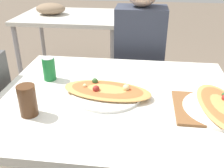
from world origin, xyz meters
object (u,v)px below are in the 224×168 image
Objects in this scene: person_seated at (140,50)px; chair_far_seated at (139,73)px; soda_can at (49,69)px; pizza_second at (221,107)px; drink_glass at (28,101)px; dining_table at (117,108)px; pizza_main at (107,92)px.

chair_far_seated is at bearing -90.00° from person_seated.
soda_can reaches higher than pizza_second.
person_seated is at bearing 90.00° from chair_far_seated.
person_seated is 9.13× the size of drink_glass.
chair_far_seated is at bearing 55.29° from soda_can.
pizza_second is (0.84, -0.21, -0.04)m from soda_can.
person_seated is at bearing 63.93° from drink_glass.
dining_table is 0.70m from person_seated.
person_seated is 0.70m from pizza_main.
chair_far_seated is 1.14m from drink_glass.
dining_table is 1.32× the size of chair_far_seated.
dining_table is at bearing 2.56° from pizza_main.
chair_far_seated reaches higher than drink_glass.
dining_table is 0.10m from pizza_main.
chair_far_seated is at bearing 66.52° from drink_glass.
soda_can is at bearing 55.29° from chair_far_seated.
pizza_main is 1.07× the size of pizza_second.
pizza_main is at bearing -21.92° from soda_can.
drink_glass reaches higher than dining_table.
soda_can is at bearing 50.20° from person_seated.
drink_glass reaches higher than pizza_second.
dining_table is at bearing 82.76° from person_seated.
chair_far_seated is 1.93× the size of pizza_main.
drink_glass is (-0.35, -0.21, 0.14)m from dining_table.
drink_glass reaches higher than pizza_main.
person_seated is 0.85m from pizza_second.
person_seated reaches higher than pizza_main.
person_seated is 2.94× the size of pizza_second.
soda_can is 0.92× the size of drink_glass.
drink_glass is (-0.44, -1.01, 0.31)m from chair_far_seated.
soda_can reaches higher than pizza_main.
person_seated is at bearing 82.76° from dining_table.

